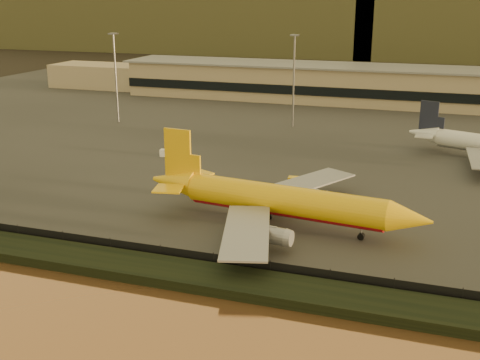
# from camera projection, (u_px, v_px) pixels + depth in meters

# --- Properties ---
(ground) EXTENTS (900.00, 900.00, 0.00)m
(ground) POSITION_uv_depth(u_px,v_px,m) (232.00, 234.00, 94.74)
(ground) COLOR black
(ground) RESTS_ON ground
(embankment) EXTENTS (320.00, 7.00, 1.40)m
(embankment) POSITION_uv_depth(u_px,v_px,m) (189.00, 275.00, 79.16)
(embankment) COLOR black
(embankment) RESTS_ON ground
(tarmac) EXTENTS (320.00, 220.00, 0.20)m
(tarmac) POSITION_uv_depth(u_px,v_px,m) (337.00, 119.00, 180.64)
(tarmac) COLOR #2D2D2D
(tarmac) RESTS_ON ground
(perimeter_fence) EXTENTS (300.00, 0.05, 2.20)m
(perimeter_fence) POSITION_uv_depth(u_px,v_px,m) (200.00, 259.00, 82.60)
(perimeter_fence) COLOR black
(perimeter_fence) RESTS_ON tarmac
(terminal_building) EXTENTS (202.00, 25.00, 12.60)m
(terminal_building) POSITION_uv_depth(u_px,v_px,m) (312.00, 83.00, 210.90)
(terminal_building) COLOR tan
(terminal_building) RESTS_ON tarmac
(apron_light_masts) EXTENTS (152.20, 12.20, 25.40)m
(apron_light_masts) POSITION_uv_depth(u_px,v_px,m) (385.00, 78.00, 153.33)
(apron_light_masts) COLOR slate
(apron_light_masts) RESTS_ON tarmac
(distant_hills) EXTENTS (470.00, 160.00, 70.00)m
(distant_hills) POSITION_uv_depth(u_px,v_px,m) (372.00, 1.00, 399.30)
(distant_hills) COLOR brown
(distant_hills) RESTS_ON ground
(dhl_cargo_jet) EXTENTS (47.77, 46.48, 14.26)m
(dhl_cargo_jet) POSITION_uv_depth(u_px,v_px,m) (280.00, 201.00, 96.18)
(dhl_cargo_jet) COLOR yellow
(dhl_cargo_jet) RESTS_ON tarmac
(gse_vehicle_yellow) EXTENTS (3.92, 2.04, 1.70)m
(gse_vehicle_yellow) POSITION_uv_depth(u_px,v_px,m) (298.00, 181.00, 117.58)
(gse_vehicle_yellow) COLOR yellow
(gse_vehicle_yellow) RESTS_ON tarmac
(gse_vehicle_white) EXTENTS (3.79, 2.22, 1.60)m
(gse_vehicle_white) POSITION_uv_depth(u_px,v_px,m) (168.00, 153.00, 138.77)
(gse_vehicle_white) COLOR silver
(gse_vehicle_white) RESTS_ON tarmac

